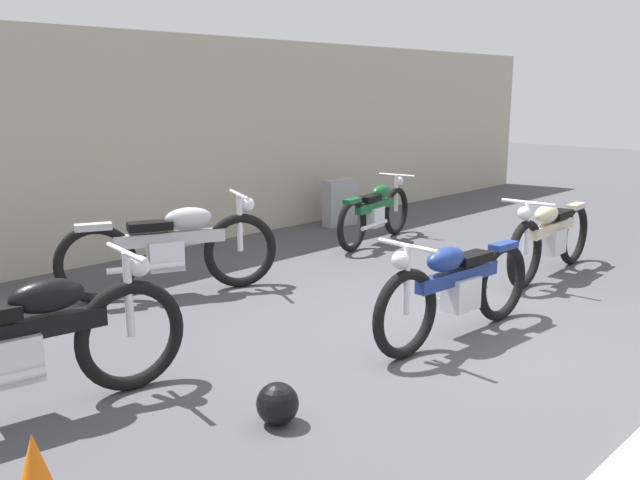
{
  "coord_description": "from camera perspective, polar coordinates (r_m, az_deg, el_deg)",
  "views": [
    {
      "loc": [
        -4.66,
        -2.9,
        2.02
      ],
      "look_at": [
        0.19,
        1.72,
        0.55
      ],
      "focal_mm": 38.48,
      "sensor_mm": 36.0,
      "label": 1
    }
  ],
  "objects": [
    {
      "name": "motorcycle_cream",
      "position": [
        7.95,
        18.62,
        0.28
      ],
      "size": [
        2.05,
        0.57,
        0.92
      ],
      "rotation": [
        0.0,
        0.0,
        3.19
      ],
      "color": "black",
      "rests_on": "ground_plane"
    },
    {
      "name": "motorcycle_black",
      "position": [
        4.65,
        -23.5,
        -8.11
      ],
      "size": [
        2.19,
        0.63,
        0.99
      ],
      "rotation": [
        0.0,
        0.0,
        -0.15
      ],
      "color": "black",
      "rests_on": "ground_plane"
    },
    {
      "name": "motorcycle_blue",
      "position": [
        5.74,
        11.26,
        -3.9
      ],
      "size": [
        2.01,
        0.56,
        0.9
      ],
      "rotation": [
        0.0,
        0.0,
        3.08
      ],
      "color": "black",
      "rests_on": "ground_plane"
    },
    {
      "name": "helmet",
      "position": [
        4.34,
        -3.56,
        -13.43
      ],
      "size": [
        0.27,
        0.27,
        0.27
      ],
      "primitive_type": "sphere",
      "color": "black",
      "rests_on": "ground_plane"
    },
    {
      "name": "motorcycle_silver",
      "position": [
        6.98,
        -12.16,
        -0.66
      ],
      "size": [
        2.07,
        1.06,
        0.99
      ],
      "rotation": [
        0.0,
        0.0,
        -0.41
      ],
      "color": "black",
      "rests_on": "ground_plane"
    },
    {
      "name": "stone_marker",
      "position": [
        10.38,
        1.68,
        3.12
      ],
      "size": [
        0.56,
        0.26,
        0.7
      ],
      "primitive_type": "cube",
      "rotation": [
        0.0,
        0.0,
        -0.11
      ],
      "color": "#9E9EA3",
      "rests_on": "ground_plane"
    },
    {
      "name": "building_wall",
      "position": [
        8.85,
        -14.65,
        7.68
      ],
      "size": [
        18.0,
        0.3,
        2.71
      ],
      "primitive_type": "cube",
      "color": "#B2A893",
      "rests_on": "ground_plane"
    },
    {
      "name": "ground_plane",
      "position": [
        5.85,
        11.07,
        -8.08
      ],
      "size": [
        40.0,
        40.0,
        0.0
      ],
      "primitive_type": "plane",
      "color": "#47474C"
    },
    {
      "name": "motorcycle_green",
      "position": [
        9.23,
        4.68,
        2.34
      ],
      "size": [
        1.91,
        0.64,
        0.87
      ],
      "rotation": [
        0.0,
        0.0,
        0.2
      ],
      "color": "black",
      "rests_on": "ground_plane"
    }
  ]
}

